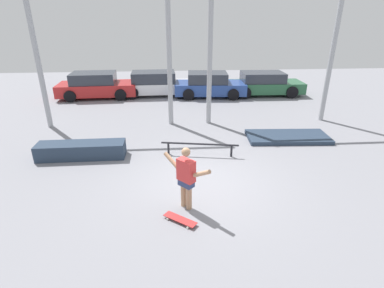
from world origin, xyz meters
The scene contains 12 objects.
ground_plane centered at (0.00, 0.00, 0.00)m, with size 36.00×36.00×0.00m, color gray.
skateboarder centered at (-0.50, -1.14, 0.86)m, with size 1.05×1.10×1.57m.
skateboard centered at (-0.67, -1.69, 0.06)m, with size 0.77×0.66×0.08m.
grind_box centered at (-3.73, 1.85, 0.25)m, with size 2.77×0.69×0.51m, color #28384C.
manual_pad centered at (3.53, 2.90, 0.07)m, with size 2.98×1.32×0.15m, color #28384C.
grind_rail centered at (0.10, 1.72, 0.34)m, with size 2.50×0.50×0.43m.
canopy_support_left centered at (-3.30, 4.95, 3.30)m, with size 5.20×0.20×5.40m.
canopy_support_right centered at (3.30, 4.95, 3.30)m, with size 5.20×0.20×5.40m.
parked_car_red centered at (-4.87, 9.71, 0.66)m, with size 4.31×2.11×1.37m.
parked_car_white centered at (-1.60, 9.94, 0.65)m, with size 4.41×1.94×1.34m.
parked_car_blue centered at (1.41, 9.46, 0.64)m, with size 4.02×2.10×1.34m.
parked_car_green centered at (4.59, 9.56, 0.63)m, with size 4.27×1.96×1.30m.
Camera 1 is at (-0.82, -7.17, 4.27)m, focal length 28.00 mm.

